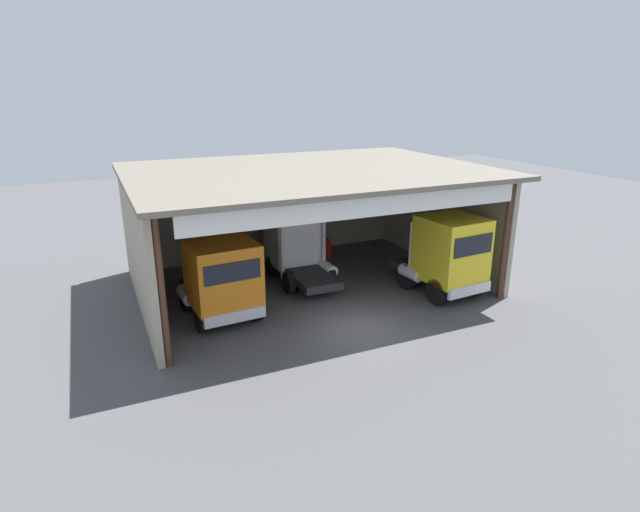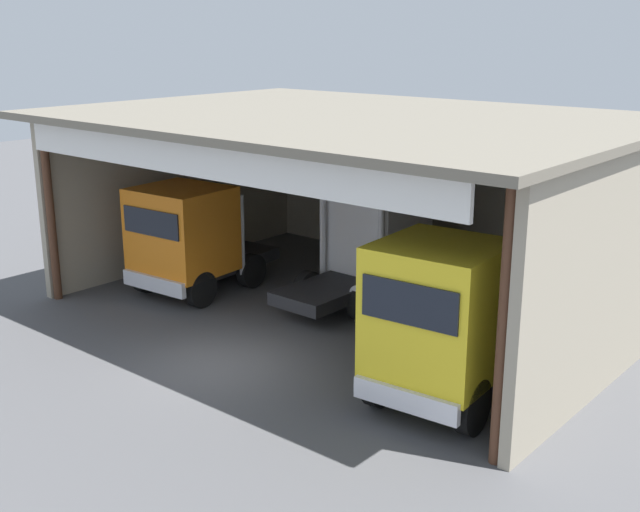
{
  "view_description": "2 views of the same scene",
  "coord_description": "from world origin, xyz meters",
  "px_view_note": "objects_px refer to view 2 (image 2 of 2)",
  "views": [
    {
      "loc": [
        -8.9,
        -16.01,
        8.99
      ],
      "look_at": [
        0.0,
        3.65,
        1.86
      ],
      "focal_mm": 29.14,
      "sensor_mm": 36.0,
      "label": 1
    },
    {
      "loc": [
        13.13,
        -11.92,
        7.7
      ],
      "look_at": [
        0.0,
        3.65,
        1.86
      ],
      "focal_mm": 44.79,
      "sensor_mm": 36.0,
      "label": 2
    }
  ],
  "objects_px": {
    "truck_white_center_left_bay": "(372,237)",
    "truck_yellow_center_bay": "(443,320)",
    "truck_orange_right_bay": "(189,237)",
    "oil_drum": "(380,252)",
    "tool_cart": "(484,279)"
  },
  "relations": [
    {
      "from": "truck_white_center_left_bay",
      "to": "truck_yellow_center_bay",
      "type": "distance_m",
      "value": 7.05
    },
    {
      "from": "truck_white_center_left_bay",
      "to": "oil_drum",
      "type": "relative_size",
      "value": 5.4
    },
    {
      "from": "truck_white_center_left_bay",
      "to": "tool_cart",
      "type": "relative_size",
      "value": 5.02
    },
    {
      "from": "truck_yellow_center_bay",
      "to": "oil_drum",
      "type": "height_order",
      "value": "truck_yellow_center_bay"
    },
    {
      "from": "truck_orange_right_bay",
      "to": "truck_yellow_center_bay",
      "type": "xyz_separation_m",
      "value": [
        9.73,
        -1.59,
        0.19
      ]
    },
    {
      "from": "truck_white_center_left_bay",
      "to": "oil_drum",
      "type": "xyz_separation_m",
      "value": [
        -1.8,
        2.91,
        -1.41
      ]
    },
    {
      "from": "truck_yellow_center_bay",
      "to": "oil_drum",
      "type": "xyz_separation_m",
      "value": [
        -7.07,
        7.6,
        -1.46
      ]
    },
    {
      "from": "tool_cart",
      "to": "truck_orange_right_bay",
      "type": "bearing_deg",
      "value": -141.22
    },
    {
      "from": "truck_white_center_left_bay",
      "to": "tool_cart",
      "type": "distance_m",
      "value": 3.67
    },
    {
      "from": "truck_orange_right_bay",
      "to": "truck_yellow_center_bay",
      "type": "height_order",
      "value": "truck_yellow_center_bay"
    },
    {
      "from": "oil_drum",
      "to": "tool_cart",
      "type": "height_order",
      "value": "tool_cart"
    },
    {
      "from": "oil_drum",
      "to": "tool_cart",
      "type": "bearing_deg",
      "value": -6.83
    },
    {
      "from": "truck_orange_right_bay",
      "to": "truck_white_center_left_bay",
      "type": "distance_m",
      "value": 5.43
    },
    {
      "from": "truck_white_center_left_bay",
      "to": "truck_yellow_center_bay",
      "type": "height_order",
      "value": "truck_white_center_left_bay"
    },
    {
      "from": "truck_white_center_left_bay",
      "to": "tool_cart",
      "type": "xyz_separation_m",
      "value": [
        2.4,
        2.41,
        -1.38
      ]
    }
  ]
}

